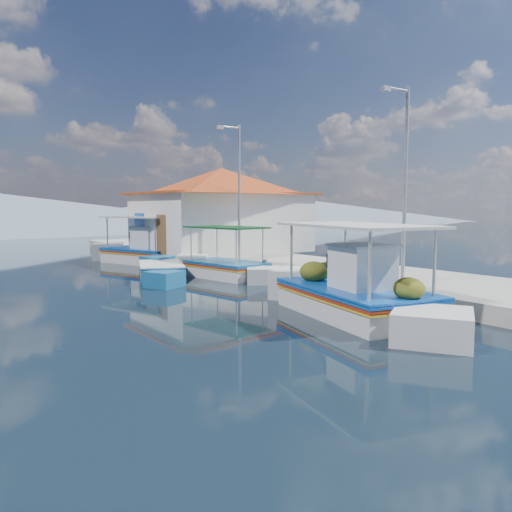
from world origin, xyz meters
TOP-DOWN VIEW (x-y plane):
  - ground at (0.00, 0.00)m, footprint 160.00×160.00m
  - quay at (5.90, 6.00)m, footprint 5.00×44.00m
  - bollards at (3.80, 5.25)m, footprint 0.20×17.20m
  - main_caique at (1.53, 1.25)m, footprint 3.60×7.99m
  - caique_green_canopy at (2.80, 9.40)m, footprint 2.41×6.11m
  - caique_blue_hull at (0.34, 10.39)m, footprint 2.95×5.09m
  - caique_far at (2.36, 16.44)m, footprint 3.81×7.13m
  - harbor_building at (6.20, 15.00)m, footprint 10.49×10.49m
  - lamp_post_near at (4.51, 2.00)m, footprint 1.21×0.14m
  - lamp_post_far at (4.51, 11.00)m, footprint 1.21×0.14m
  - mountain_ridge at (6.54, 56.00)m, footprint 171.40×96.00m

SIDE VIEW (x-z plane):
  - ground at x=0.00m, z-range 0.00..0.00m
  - quay at x=5.90m, z-range 0.00..0.50m
  - caique_blue_hull at x=0.34m, z-range -0.22..0.75m
  - caique_green_canopy at x=2.80m, z-range -0.81..1.50m
  - caique_far at x=2.36m, z-range -0.83..1.81m
  - main_caique at x=1.53m, z-range -0.83..1.87m
  - bollards at x=3.80m, z-range 0.50..0.80m
  - mountain_ridge at x=6.54m, z-range -0.71..4.79m
  - harbor_building at x=6.20m, z-range 0.58..4.98m
  - lamp_post_near at x=4.51m, z-range 0.85..6.85m
  - lamp_post_far at x=4.51m, z-range 0.85..6.85m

